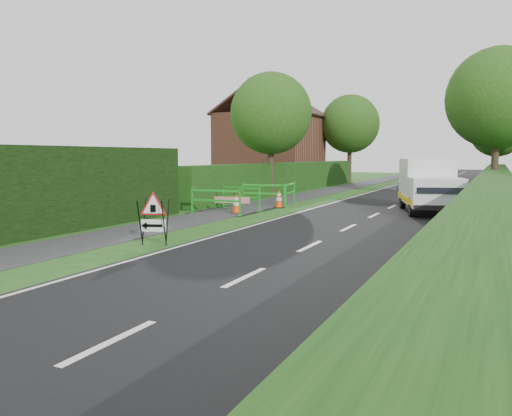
% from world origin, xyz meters
% --- Properties ---
extents(ground, '(120.00, 120.00, 0.00)m').
position_xyz_m(ground, '(0.00, 0.00, 0.00)').
color(ground, '#244914').
rests_on(ground, ground).
extents(road_surface, '(6.00, 90.00, 0.02)m').
position_xyz_m(road_surface, '(2.50, 35.00, 0.00)').
color(road_surface, black).
rests_on(road_surface, ground).
extents(footpath, '(2.00, 90.00, 0.02)m').
position_xyz_m(footpath, '(-3.00, 35.00, 0.01)').
color(footpath, '#2D2D30').
rests_on(footpath, ground).
extents(hedge_west_far, '(1.00, 24.00, 1.80)m').
position_xyz_m(hedge_west_far, '(-5.00, 22.00, 0.00)').
color(hedge_west_far, '#14380F').
rests_on(hedge_west_far, ground).
extents(hedge_east, '(1.20, 50.00, 1.50)m').
position_xyz_m(hedge_east, '(6.50, 16.00, 0.00)').
color(hedge_east, '#14380F').
rests_on(hedge_east, ground).
extents(house_west, '(7.50, 7.40, 7.88)m').
position_xyz_m(house_west, '(-10.00, 30.00, 2.90)').
color(house_west, brown).
rests_on(house_west, ground).
extents(tree_nw, '(4.40, 4.40, 6.70)m').
position_xyz_m(tree_nw, '(-4.60, 18.00, 4.48)').
color(tree_nw, '#2D2116').
rests_on(tree_nw, ground).
extents(tree_ne, '(5.20, 5.20, 7.79)m').
position_xyz_m(tree_ne, '(6.40, 22.00, 5.17)').
color(tree_ne, '#2D2116').
rests_on(tree_ne, ground).
extents(tree_fw, '(4.80, 4.80, 7.24)m').
position_xyz_m(tree_fw, '(-4.60, 34.00, 4.83)').
color(tree_fw, '#2D2116').
rests_on(tree_fw, ground).
extents(tree_fe, '(4.20, 4.20, 6.33)m').
position_xyz_m(tree_fe, '(6.40, 38.00, 4.22)').
color(tree_fe, '#2D2116').
rests_on(tree_fe, ground).
extents(triangle_sign, '(0.97, 0.97, 1.13)m').
position_xyz_m(triangle_sign, '(-1.07, 2.95, 0.78)').
color(triangle_sign, black).
rests_on(triangle_sign, ground).
extents(works_van, '(2.98, 4.91, 2.10)m').
position_xyz_m(works_van, '(4.13, 13.59, 1.11)').
color(works_van, silver).
rests_on(works_van, ground).
extents(traffic_cone_0, '(0.38, 0.38, 0.79)m').
position_xyz_m(traffic_cone_0, '(4.79, 11.97, 0.39)').
color(traffic_cone_0, black).
rests_on(traffic_cone_0, ground).
extents(traffic_cone_1, '(0.38, 0.38, 0.79)m').
position_xyz_m(traffic_cone_1, '(5.51, 13.87, 0.39)').
color(traffic_cone_1, black).
rests_on(traffic_cone_1, ground).
extents(traffic_cone_2, '(0.38, 0.38, 0.79)m').
position_xyz_m(traffic_cone_2, '(4.88, 15.52, 0.39)').
color(traffic_cone_2, black).
rests_on(traffic_cone_2, ground).
extents(traffic_cone_3, '(0.38, 0.38, 0.79)m').
position_xyz_m(traffic_cone_3, '(-2.48, 10.01, 0.39)').
color(traffic_cone_3, black).
rests_on(traffic_cone_3, ground).
extents(traffic_cone_4, '(0.38, 0.38, 0.79)m').
position_xyz_m(traffic_cone_4, '(-1.80, 12.61, 0.39)').
color(traffic_cone_4, black).
rests_on(traffic_cone_4, ground).
extents(ped_barrier_0, '(2.08, 0.49, 1.00)m').
position_xyz_m(ped_barrier_0, '(-2.92, 9.17, 0.63)').
color(ped_barrier_0, '#1B941E').
rests_on(ped_barrier_0, ground).
extents(ped_barrier_1, '(2.08, 0.86, 1.00)m').
position_xyz_m(ped_barrier_1, '(-2.87, 11.14, 0.63)').
color(ped_barrier_1, '#1B941E').
rests_on(ped_barrier_1, ground).
extents(ped_barrier_2, '(2.09, 0.65, 1.00)m').
position_xyz_m(ped_barrier_2, '(-2.76, 13.15, 0.63)').
color(ped_barrier_2, '#1B941E').
rests_on(ped_barrier_2, ground).
extents(ped_barrier_3, '(0.66, 2.09, 1.00)m').
position_xyz_m(ped_barrier_3, '(-1.92, 14.11, 0.63)').
color(ped_barrier_3, '#1B941E').
rests_on(ped_barrier_3, ground).
extents(redwhite_plank, '(1.49, 0.26, 0.25)m').
position_xyz_m(redwhite_plank, '(-3.01, 10.65, 0.00)').
color(redwhite_plank, red).
rests_on(redwhite_plank, ground).
extents(hatchback_car, '(1.72, 3.27, 1.06)m').
position_xyz_m(hatchback_car, '(1.55, 26.98, 0.53)').
color(hatchback_car, silver).
rests_on(hatchback_car, ground).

